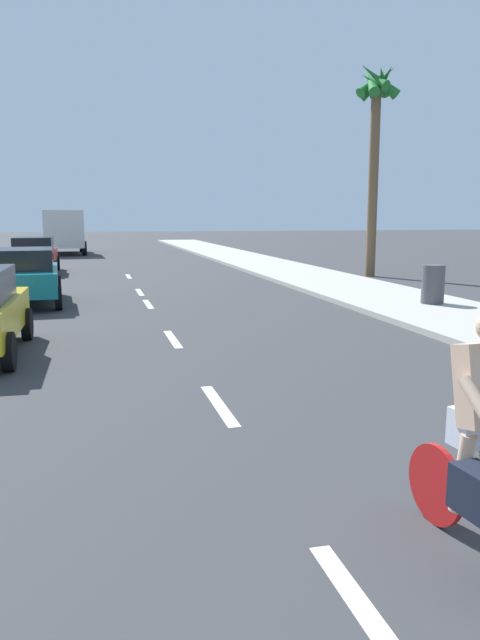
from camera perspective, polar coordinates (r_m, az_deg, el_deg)
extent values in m
plane|color=#38383A|center=(18.35, -8.86, 1.87)|extent=(160.00, 160.00, 0.00)
cube|color=#B2ADA3|center=(21.99, 9.02, 3.33)|extent=(3.60, 80.00, 0.14)
cube|color=white|center=(4.26, 12.31, -25.91)|extent=(0.16, 1.80, 0.01)
cube|color=white|center=(8.14, -1.97, -7.91)|extent=(0.16, 1.80, 0.01)
cube|color=white|center=(12.44, -6.30, -1.78)|extent=(0.16, 1.80, 0.01)
cube|color=white|center=(17.44, -8.58, 1.48)|extent=(0.16, 1.80, 0.01)
cube|color=white|center=(20.22, -9.35, 2.58)|extent=(0.16, 1.80, 0.01)
cube|color=white|center=(25.60, -10.37, 4.03)|extent=(0.16, 1.80, 0.01)
cylinder|color=red|center=(5.33, 17.80, -14.42)|extent=(0.11, 0.66, 0.66)
cylinder|color=black|center=(4.95, 20.27, -11.23)|extent=(0.03, 0.03, 0.48)
cube|color=white|center=(4.83, 21.01, -9.29)|extent=(0.34, 0.25, 0.28)
cylinder|color=beige|center=(4.83, 20.06, -13.29)|extent=(0.13, 0.21, 0.63)
cylinder|color=black|center=(12.98, -19.27, -0.36)|extent=(0.19, 0.64, 0.64)
cylinder|color=black|center=(10.46, -20.81, -2.78)|extent=(0.19, 0.64, 0.64)
cube|color=#14727A|center=(18.31, -19.48, 3.58)|extent=(1.98, 4.35, 0.64)
cube|color=black|center=(18.05, -19.62, 5.41)|extent=(1.68, 2.29, 0.56)
cylinder|color=black|center=(19.77, -16.62, 3.07)|extent=(0.21, 0.65, 0.64)
cylinder|color=black|center=(16.88, -16.60, 1.99)|extent=(0.21, 0.65, 0.64)
cube|color=red|center=(28.05, -18.65, 5.57)|extent=(1.81, 4.26, 0.64)
cube|color=black|center=(27.80, -18.74, 6.77)|extent=(1.58, 2.22, 0.56)
cylinder|color=black|center=(29.59, -20.13, 4.96)|extent=(0.18, 0.64, 0.64)
cylinder|color=black|center=(29.46, -16.67, 5.13)|extent=(0.18, 0.64, 0.64)
cylinder|color=black|center=(26.72, -20.74, 4.47)|extent=(0.18, 0.64, 0.64)
cylinder|color=black|center=(26.58, -16.90, 4.66)|extent=(0.18, 0.64, 0.64)
cube|color=#23478C|center=(43.82, -16.20, 7.67)|extent=(2.51, 2.45, 1.40)
cube|color=silver|center=(40.82, -16.18, 8.18)|extent=(2.59, 4.27, 2.30)
cylinder|color=black|center=(43.72, -17.73, 6.61)|extent=(0.32, 0.91, 0.90)
cylinder|color=black|center=(43.75, -14.57, 6.76)|extent=(0.32, 0.91, 0.90)
cylinder|color=black|center=(39.83, -17.81, 6.35)|extent=(0.32, 0.91, 0.90)
cylinder|color=black|center=(39.86, -14.34, 6.51)|extent=(0.32, 0.91, 0.90)
cylinder|color=brown|center=(25.77, 12.34, 12.70)|extent=(0.39, 0.39, 7.82)
cone|color=#1E6B28|center=(26.34, 13.20, 20.86)|extent=(0.53, 1.75, 1.22)
cone|color=#1E6B28|center=(26.49, 12.69, 20.81)|extent=(1.51, 1.10, 1.50)
cone|color=#1E6B28|center=(26.43, 12.27, 20.85)|extent=(1.54, 0.81, 1.36)
cone|color=#1E6B28|center=(26.21, 12.08, 20.95)|extent=(0.83, 1.72, 1.52)
cone|color=#1E6B28|center=(26.03, 12.39, 21.02)|extent=(1.08, 1.35, 1.16)
cone|color=#1E6B28|center=(26.02, 12.87, 21.01)|extent=(1.74, 0.60, 1.45)
cone|color=#1E6B28|center=(26.17, 13.21, 20.93)|extent=(1.31, 1.40, 1.25)
cylinder|color=#47474C|center=(17.17, 17.58, 3.20)|extent=(0.60, 0.60, 1.03)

